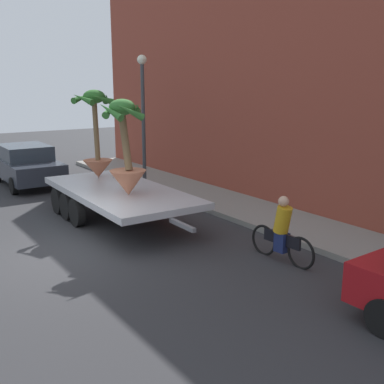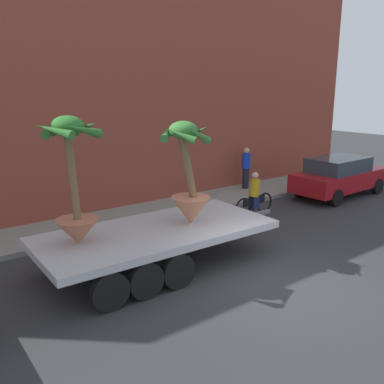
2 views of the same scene
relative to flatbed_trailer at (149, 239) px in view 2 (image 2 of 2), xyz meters
name	(u,v)px [view 2 (image 2 of 2)]	position (x,y,z in m)	size (l,w,h in m)	color
ground_plane	(278,282)	(1.95, -2.39, -0.77)	(60.00, 60.00, 0.00)	#2D2D30
sidewalk	(142,215)	(1.95, 3.71, -0.70)	(24.00, 2.20, 0.15)	gray
building_facade	(112,73)	(1.95, 5.41, 3.99)	(24.00, 1.20, 9.53)	brown
flatbed_trailer	(149,239)	(0.00, 0.00, 0.00)	(6.76, 2.72, 0.98)	#B7BABF
potted_palm_rear	(74,188)	(-1.68, 0.18, 1.47)	(1.32, 1.26, 2.77)	#B26647
potted_palm_middle	(188,182)	(1.06, -0.17, 1.27)	(1.33, 1.27, 2.56)	#C17251
cyclist	(254,196)	(5.16, 1.59, -0.10)	(1.84, 0.36, 1.54)	black
parked_car	(340,176)	(9.79, 1.41, 0.05)	(4.54, 1.91, 1.58)	maroon
pedestrian_near_gate	(246,167)	(7.24, 4.16, 0.27)	(0.36, 0.36, 1.71)	black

